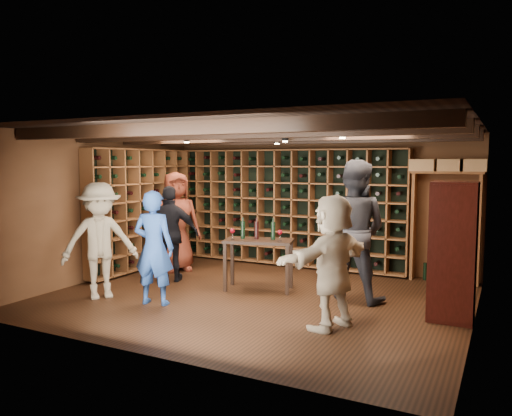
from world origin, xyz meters
The scene contains 13 objects.
ground centered at (0.00, 0.00, 0.00)m, with size 6.00×6.00×0.00m, color black.
room_shell centered at (0.00, 0.05, 2.42)m, with size 6.00×6.00×6.00m.
wine_rack_back centered at (-0.52, 2.33, 1.15)m, with size 4.65×0.30×2.20m.
wine_rack_left centered at (-2.83, 0.82, 1.15)m, with size 0.30×2.65×2.20m.
crate_shelf centered at (2.41, 2.32, 1.57)m, with size 1.20×0.32×2.07m.
display_cabinet centered at (2.71, 0.20, 0.86)m, with size 0.55×0.50×1.75m.
man_blue_shirt centered at (-1.14, -0.94, 0.81)m, with size 0.59×0.39×1.63m, color navy.
man_grey_suit centered at (1.32, 0.56, 1.03)m, with size 1.00×0.78×2.06m, color black.
guest_red_floral centered at (-2.17, 1.02, 0.92)m, with size 0.90×0.59×1.84m, color maroon.
guest_woman_black centered at (-1.75, 0.28, 0.81)m, with size 0.95×0.40×1.62m, color black.
guest_khaki centered at (-2.06, -1.03, 0.86)m, with size 1.11×0.64×1.72m, color gray.
guest_beige centered at (1.45, -0.78, 0.82)m, with size 1.53×0.49×1.64m, color tan.
tasting_table centered at (-0.17, 0.45, 0.72)m, with size 1.17×0.79×1.09m.
Camera 1 is at (3.32, -6.51, 2.03)m, focal length 35.00 mm.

